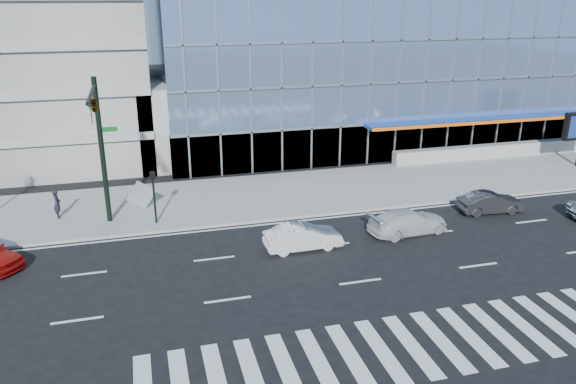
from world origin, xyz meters
name	(u,v)px	position (x,y,z in m)	size (l,w,h in m)	color
ground	(331,245)	(0.00, 0.00, 0.00)	(160.00, 160.00, 0.00)	black
sidewalk	(290,193)	(0.00, 8.00, 0.07)	(120.00, 8.00, 0.15)	gray
theatre_building	(381,45)	(14.00, 26.00, 7.50)	(42.00, 26.00, 15.00)	#7697C5
ramp_block	(179,121)	(-6.00, 18.00, 3.00)	(6.00, 8.00, 6.00)	gray
retaining_wall	(566,145)	(24.00, 11.60, 0.65)	(30.00, 0.80, 1.00)	gray
traffic_signal	(97,120)	(-11.00, 4.57, 6.16)	(1.14, 5.74, 8.00)	black
ped_signal_post	(154,189)	(-8.50, 4.94, 2.14)	(0.30, 0.33, 3.00)	black
white_suv	(408,222)	(4.50, 0.40, 0.65)	(1.82, 4.48, 1.30)	silver
white_sedan	(303,237)	(-1.50, -0.03, 0.65)	(1.37, 3.94, 1.30)	silver
dark_sedan	(491,203)	(10.50, 1.80, 0.62)	(1.32, 3.79, 1.25)	black
pedestrian	(57,204)	(-13.80, 7.22, 0.99)	(0.61, 0.40, 1.68)	black
tilted_panel	(141,195)	(-9.19, 7.27, 1.06)	(1.30, 0.06, 1.30)	#9F9F9F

